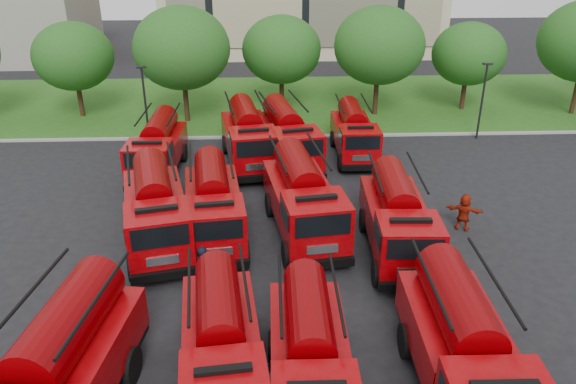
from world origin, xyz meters
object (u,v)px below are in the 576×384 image
fire_truck_7 (398,218)px  fire_truck_2 (310,357)px  fire_truck_0 (53,380)px  fire_truck_10 (287,136)px  fire_truck_8 (158,147)px  fire_truck_9 (248,136)px  fire_truck_1 (221,345)px  fire_truck_6 (303,198)px  firefighter_4 (204,280)px  fire_truck_11 (354,133)px  firefighter_5 (461,229)px  fire_truck_3 (466,353)px  fire_truck_5 (213,204)px  fire_truck_4 (156,209)px

fire_truck_7 → fire_truck_2: bearing=-115.5°
fire_truck_0 → fire_truck_10: size_ratio=1.05×
fire_truck_2 → fire_truck_8: fire_truck_8 is taller
fire_truck_7 → fire_truck_9: size_ratio=0.94×
fire_truck_1 → fire_truck_6: fire_truck_6 is taller
fire_truck_9 → firefighter_4: fire_truck_9 is taller
firefighter_4 → fire_truck_11: bearing=-101.7°
fire_truck_1 → fire_truck_11: fire_truck_1 is taller
firefighter_5 → fire_truck_8: bearing=-2.9°
fire_truck_7 → fire_truck_8: fire_truck_7 is taller
fire_truck_7 → fire_truck_11: size_ratio=1.11×
fire_truck_3 → fire_truck_11: (-0.29, 19.99, -0.24)m
fire_truck_6 → fire_truck_7: (3.97, -1.87, -0.11)m
fire_truck_1 → fire_truck_2: size_ratio=1.03×
fire_truck_8 → firefighter_4: fire_truck_8 is taller
fire_truck_0 → fire_truck_5: 11.52m
fire_truck_9 → fire_truck_11: bearing=-0.3°
fire_truck_3 → fire_truck_8: fire_truck_3 is taller
fire_truck_4 → firefighter_4: bearing=-66.2°
firefighter_4 → fire_truck_7: bearing=-147.5°
fire_truck_1 → fire_truck_7: bearing=40.9°
fire_truck_0 → fire_truck_1: (4.50, 1.55, -0.27)m
fire_truck_5 → firefighter_5: (11.69, 0.07, -1.65)m
fire_truck_2 → firefighter_4: 7.67m
fire_truck_9 → fire_truck_4: bearing=-121.7°
fire_truck_1 → firefighter_4: 6.13m
fire_truck_9 → fire_truck_11: (6.50, 0.97, -0.21)m
fire_truck_8 → firefighter_5: (15.44, -7.41, -1.59)m
fire_truck_3 → fire_truck_10: (-4.48, 18.85, -0.02)m
fire_truck_7 → fire_truck_9: 12.38m
firefighter_5 → fire_truck_0: bearing=58.7°
fire_truck_2 → fire_truck_10: bearing=90.3°
firefighter_4 → fire_truck_10: bearing=-88.2°
fire_truck_9 → fire_truck_11: 6.57m
fire_truck_2 → fire_truck_4: bearing=123.4°
fire_truck_7 → fire_truck_0: bearing=-138.9°
fire_truck_10 → fire_truck_5: bearing=-124.6°
fire_truck_4 → fire_truck_6: bearing=-7.2°
fire_truck_5 → fire_truck_11: 12.49m
fire_truck_4 → fire_truck_10: (6.23, 9.08, 0.01)m
fire_truck_1 → fire_truck_5: 9.46m
fire_truck_10 → fire_truck_0: bearing=-121.5°
fire_truck_3 → fire_truck_7: bearing=91.9°
fire_truck_6 → fire_truck_2: bearing=-100.8°
fire_truck_6 → fire_truck_7: size_ratio=1.09×
fire_truck_3 → fire_truck_4: (-10.71, 9.78, -0.03)m
fire_truck_0 → firefighter_5: size_ratio=4.52×
fire_truck_4 → fire_truck_11: 14.58m
fire_truck_7 → firefighter_4: (-8.28, -1.88, -1.66)m
fire_truck_9 → fire_truck_8: bearing=-175.3°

